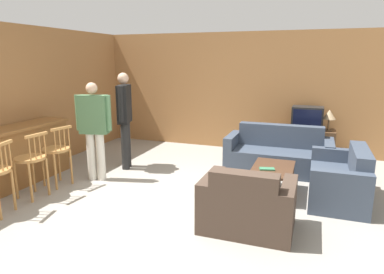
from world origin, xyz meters
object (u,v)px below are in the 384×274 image
object	(u,v)px
couch_far	(278,155)
tv_unit	(305,144)
bar_chair_far	(57,153)
person_by_counter	(94,126)
person_by_window	(125,115)
loveseat_right	(341,181)
bar_chair_mid	(31,162)
tv	(307,118)
table_lamp	(329,115)
coffee_table	(273,171)
armchair_near	(247,206)
book_on_table	(267,169)

from	to	relation	value
couch_far	tv_unit	distance (m)	1.13
bar_chair_far	person_by_counter	distance (m)	0.72
bar_chair_far	person_by_window	size ratio (longest dim) A/B	0.55
loveseat_right	person_by_window	world-z (taller)	person_by_window
bar_chair_far	bar_chair_mid	bearing A→B (deg)	-89.97
tv	person_by_counter	world-z (taller)	person_by_counter
couch_far	table_lamp	distance (m)	1.48
person_by_window	table_lamp	bearing A→B (deg)	27.21
tv_unit	tv	world-z (taller)	tv
coffee_table	table_lamp	size ratio (longest dim) A/B	2.22
bar_chair_mid	couch_far	world-z (taller)	bar_chair_mid
armchair_near	book_on_table	world-z (taller)	armchair_near
person_by_counter	coffee_table	bearing A→B (deg)	6.87
bar_chair_mid	person_by_window	world-z (taller)	person_by_window
tv_unit	person_by_counter	world-z (taller)	person_by_counter
armchair_near	loveseat_right	distance (m)	1.75
loveseat_right	person_by_counter	size ratio (longest dim) A/B	0.84
book_on_table	table_lamp	size ratio (longest dim) A/B	0.57
tv_unit	table_lamp	xyz separation A→B (m)	(0.41, 0.00, 0.62)
armchair_near	tv	size ratio (longest dim) A/B	1.79
bar_chair_mid	armchair_near	world-z (taller)	bar_chair_mid
table_lamp	person_by_window	world-z (taller)	person_by_window
armchair_near	coffee_table	distance (m)	1.25
bar_chair_mid	person_by_window	size ratio (longest dim) A/B	0.55
armchair_near	table_lamp	size ratio (longest dim) A/B	2.59
coffee_table	person_by_window	size ratio (longest dim) A/B	0.53
book_on_table	bar_chair_mid	bearing A→B (deg)	-159.94
bar_chair_mid	couch_far	size ratio (longest dim) A/B	0.53
bar_chair_mid	table_lamp	world-z (taller)	table_lamp
coffee_table	table_lamp	xyz separation A→B (m)	(0.81, 2.23, 0.56)
table_lamp	loveseat_right	bearing A→B (deg)	-85.88
table_lamp	tv	bearing A→B (deg)	-179.58
bar_chair_far	loveseat_right	size ratio (longest dim) A/B	0.71
armchair_near	tv	xyz separation A→B (m)	(0.54, 3.46, 0.55)
couch_far	armchair_near	bearing A→B (deg)	-92.47
loveseat_right	coffee_table	xyz separation A→B (m)	(-0.96, -0.13, 0.07)
bar_chair_far	person_by_window	world-z (taller)	person_by_window
bar_chair_mid	tv	world-z (taller)	tv
tv_unit	tv	size ratio (longest dim) A/B	1.85
bar_chair_far	book_on_table	size ratio (longest dim) A/B	4.10
couch_far	person_by_counter	world-z (taller)	person_by_counter
book_on_table	table_lamp	distance (m)	2.57
loveseat_right	book_on_table	world-z (taller)	loveseat_right
tv_unit	person_by_window	world-z (taller)	person_by_window
armchair_near	person_by_counter	size ratio (longest dim) A/B	0.66
bar_chair_mid	couch_far	distance (m)	4.14
bar_chair_far	tv	world-z (taller)	tv
couch_far	loveseat_right	size ratio (longest dim) A/B	1.34
coffee_table	tv_unit	xyz separation A→B (m)	(0.39, 2.23, -0.05)
bar_chair_mid	person_by_window	xyz separation A→B (m)	(0.57, 1.72, 0.46)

